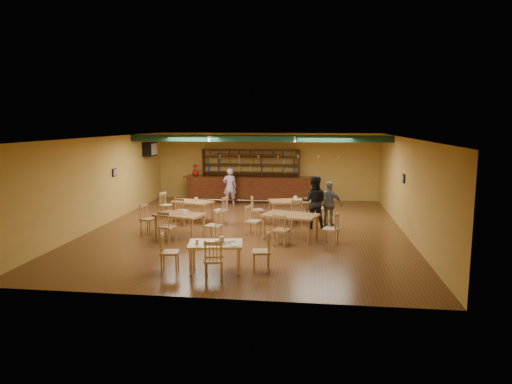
# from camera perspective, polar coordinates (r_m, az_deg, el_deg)

# --- Properties ---
(floor) EXTENTS (12.00, 12.00, 0.00)m
(floor) POSITION_cam_1_polar(r_m,az_deg,el_deg) (15.12, -1.01, -4.64)
(floor) COLOR #503317
(floor) RESTS_ON ground
(ceiling_beam) EXTENTS (10.00, 0.30, 0.25)m
(ceiling_beam) POSITION_cam_1_polar(r_m,az_deg,el_deg) (17.49, 0.29, 6.68)
(ceiling_beam) COLOR black
(ceiling_beam) RESTS_ON ceiling
(track_rail_left) EXTENTS (0.05, 2.50, 0.05)m
(track_rail_left) POSITION_cam_1_polar(r_m,az_deg,el_deg) (18.38, -5.10, 6.96)
(track_rail_left) COLOR silver
(track_rail_left) RESTS_ON ceiling
(track_rail_right) EXTENTS (0.05, 2.50, 0.05)m
(track_rail_right) POSITION_cam_1_polar(r_m,az_deg,el_deg) (17.98, 4.99, 6.93)
(track_rail_right) COLOR silver
(track_rail_right) RESTS_ON ceiling
(ac_unit) EXTENTS (0.34, 0.70, 0.48)m
(ac_unit) POSITION_cam_1_polar(r_m,az_deg,el_deg) (20.02, -13.04, 5.23)
(ac_unit) COLOR silver
(ac_unit) RESTS_ON wall_left
(picture_left) EXTENTS (0.04, 0.34, 0.28)m
(picture_left) POSITION_cam_1_polar(r_m,az_deg,el_deg) (17.18, -17.17, 2.34)
(picture_left) COLOR black
(picture_left) RESTS_ON wall_left
(picture_right) EXTENTS (0.04, 0.34, 0.28)m
(picture_right) POSITION_cam_1_polar(r_m,az_deg,el_deg) (15.43, 17.86, 1.62)
(picture_right) COLOR black
(picture_right) RESTS_ON wall_right
(bar_counter) EXTENTS (5.69, 0.85, 1.13)m
(bar_counter) POSITION_cam_1_polar(r_m,az_deg,el_deg) (20.12, -0.89, 0.35)
(bar_counter) COLOR black
(bar_counter) RESTS_ON ground
(back_bar_hutch) EXTENTS (4.40, 0.40, 2.28)m
(back_bar_hutch) POSITION_cam_1_polar(r_m,az_deg,el_deg) (20.66, -0.65, 2.18)
(back_bar_hutch) COLOR black
(back_bar_hutch) RESTS_ON ground
(poinsettia) EXTENTS (0.37, 0.37, 0.51)m
(poinsettia) POSITION_cam_1_polar(r_m,az_deg,el_deg) (20.49, -7.55, 2.75)
(poinsettia) COLOR #B71011
(poinsettia) RESTS_ON bar_counter
(dining_table_a) EXTENTS (1.56, 1.21, 0.69)m
(dining_table_a) POSITION_cam_1_polar(r_m,az_deg,el_deg) (16.56, -7.85, -2.33)
(dining_table_a) COLOR #9B6537
(dining_table_a) RESTS_ON ground
(dining_table_b) EXTENTS (1.72, 1.30, 0.76)m
(dining_table_b) POSITION_cam_1_polar(r_m,az_deg,el_deg) (16.18, 4.38, -2.39)
(dining_table_b) COLOR #9B6537
(dining_table_b) RESTS_ON ground
(dining_table_c) EXTENTS (1.61, 1.22, 0.72)m
(dining_table_c) POSITION_cam_1_polar(r_m,az_deg,el_deg) (14.26, -9.44, -4.10)
(dining_table_c) COLOR #9B6537
(dining_table_c) RESTS_ON ground
(dining_table_d) EXTENTS (1.77, 1.37, 0.78)m
(dining_table_d) POSITION_cam_1_polar(r_m,az_deg,el_deg) (13.73, 4.30, -4.37)
(dining_table_d) COLOR #9B6537
(dining_table_d) RESTS_ON ground
(near_table) EXTENTS (1.37, 0.99, 0.68)m
(near_table) POSITION_cam_1_polar(r_m,az_deg,el_deg) (10.98, -5.05, -8.02)
(near_table) COLOR beige
(near_table) RESTS_ON ground
(pizza_tray) EXTENTS (0.55, 0.55, 0.01)m
(pizza_tray) POSITION_cam_1_polar(r_m,az_deg,el_deg) (10.87, -4.60, -6.30)
(pizza_tray) COLOR silver
(pizza_tray) RESTS_ON near_table
(parmesan_shaker) EXTENTS (0.08, 0.08, 0.11)m
(parmesan_shaker) POSITION_cam_1_polar(r_m,az_deg,el_deg) (10.84, -7.33, -6.12)
(parmesan_shaker) COLOR #EAE5C6
(parmesan_shaker) RESTS_ON near_table
(napkin_stack) EXTENTS (0.24, 0.22, 0.03)m
(napkin_stack) POSITION_cam_1_polar(r_m,az_deg,el_deg) (10.99, -3.26, -6.06)
(napkin_stack) COLOR white
(napkin_stack) RESTS_ON near_table
(pizza_server) EXTENTS (0.32, 0.24, 0.00)m
(pizza_server) POSITION_cam_1_polar(r_m,az_deg,el_deg) (10.88, -3.85, -6.22)
(pizza_server) COLOR silver
(pizza_server) RESTS_ON pizza_tray
(side_plate) EXTENTS (0.25, 0.25, 0.01)m
(side_plate) POSITION_cam_1_polar(r_m,az_deg,el_deg) (10.62, -2.65, -6.64)
(side_plate) COLOR white
(side_plate) RESTS_ON near_table
(patron_bar) EXTENTS (0.64, 0.50, 1.56)m
(patron_bar) POSITION_cam_1_polar(r_m,az_deg,el_deg) (19.39, -3.29, 0.67)
(patron_bar) COLOR #7E499F
(patron_bar) RESTS_ON ground
(patron_right_a) EXTENTS (0.91, 0.74, 1.74)m
(patron_right_a) POSITION_cam_1_polar(r_m,az_deg,el_deg) (15.29, 7.25, -1.23)
(patron_right_a) COLOR black
(patron_right_a) RESTS_ON ground
(patron_right_b) EXTENTS (0.96, 0.64, 1.52)m
(patron_right_b) POSITION_cam_1_polar(r_m,az_deg,el_deg) (15.60, 9.11, -1.48)
(patron_right_b) COLOR gray
(patron_right_b) RESTS_ON ground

